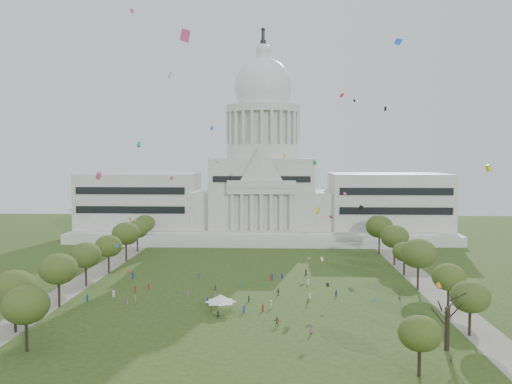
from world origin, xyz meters
The scene contains 36 objects.
ground centered at (0.00, 0.00, 0.00)m, with size 400.00×400.00×0.00m, color #304616.
capitol centered at (0.00, 113.59, 22.30)m, with size 160.00×64.50×91.30m.
path_left centered at (-48.00, 30.00, 0.02)m, with size 8.00×160.00×0.04m, color gray.
path_right centered at (48.00, 30.00, 0.02)m, with size 8.00×160.00×0.04m, color gray.
row_tree_l_0 centered at (-45.26, -21.68, 8.95)m, with size 8.85×8.85×12.59m.
row_tree_r_0 centered at (44.94, -19.59, 7.75)m, with size 7.67×7.67×10.91m.
row_tree_l_1 centered at (-44.07, -2.96, 8.95)m, with size 8.86×8.86×12.59m.
row_tree_r_1 centered at (46.22, -1.75, 7.66)m, with size 7.58×7.58×10.78m.
row_tree_l_2 centered at (-45.04, 17.30, 8.51)m, with size 8.42×8.42×11.97m.
row_tree_r_2 centered at (44.17, 17.44, 9.66)m, with size 9.55×9.55×13.58m.
row_tree_l_3 centered at (-44.09, 33.92, 8.21)m, with size 8.12×8.12×11.55m.
row_tree_r_3 centered at (44.40, 34.48, 7.08)m, with size 7.01×7.01×9.98m.
row_tree_l_4 centered at (-44.08, 52.42, 9.39)m, with size 9.29×9.29×13.21m.
row_tree_r_4 centered at (44.76, 50.04, 9.29)m, with size 9.19×9.19×13.06m.
row_tree_l_5 centered at (-45.22, 71.01, 8.42)m, with size 8.33×8.33×11.85m.
row_tree_r_5 centered at (43.49, 70.19, 9.93)m, with size 9.82×9.82×13.96m.
row_tree_l_6 centered at (-46.87, 89.14, 8.27)m, with size 8.19×8.19×11.64m.
row_tree_r_6 centered at (45.96, 88.13, 8.51)m, with size 8.42×8.42×11.97m.
near_tree_0 centered at (-38.00, -32.00, 8.56)m, with size 8.47×8.47×12.04m.
near_tree_1 centered at (30.00, -40.00, 7.00)m, with size 6.93×6.93×9.86m.
big_bare_tree centered at (38.00, -28.00, 8.67)m, with size 6.00×5.00×12.80m.
event_tent centered at (-5.81, -5.35, 3.14)m, with size 8.08×8.08×4.05m.
person_0 centered at (37.36, 8.04, 0.77)m, with size 0.76×0.49×1.55m, color #4C4C51.
person_1 centered at (36.89, -34.23, 0.78)m, with size 0.57×0.42×1.56m, color #4C4C51.
person_2 centered at (21.81, 8.72, 0.90)m, with size 0.88×0.54×1.80m, color navy.
person_3 centered at (5.60, -1.74, 0.94)m, with size 1.21×0.62×1.87m, color silver.
person_4 centered at (7.16, 9.83, 0.86)m, with size 1.00×0.55×1.71m, color #994C8C.
person_5 centered at (0.14, 3.24, 0.78)m, with size 1.45×0.57×1.56m, color #33723F.
person_6 centered at (14.00, -19.32, 0.93)m, with size 0.91×0.59×1.86m, color #994C8C.
person_7 centered at (-5.83, -10.36, 0.92)m, with size 0.67×0.49×1.85m, color #26262B.
person_8 centered at (-9.21, 13.13, 0.81)m, with size 0.78×0.48×1.61m, color #4C4C51.
person_9 centered at (14.26, 1.49, 0.80)m, with size 1.03×0.53×1.60m, color #4C4C51.
person_10 centered at (7.24, 9.83, 0.89)m, with size 1.05×0.57×1.78m, color #26262B.
person_11 centered at (7.11, -15.04, 0.96)m, with size 1.78×0.70×1.92m, color olive.
distant_crowd centered at (-14.13, 14.21, 0.84)m, with size 54.92×39.62×1.92m.
kite_swarm centered at (3.59, 10.55, 30.86)m, with size 94.22×99.09×63.30m.
Camera 1 is at (7.67, -125.68, 35.16)m, focal length 38.00 mm.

